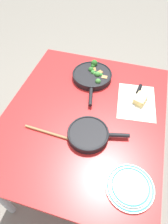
{
  "coord_description": "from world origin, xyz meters",
  "views": [
    {
      "loc": [
        -0.74,
        -0.22,
        1.71
      ],
      "look_at": [
        0.0,
        0.0,
        0.76
      ],
      "focal_mm": 32.0,
      "sensor_mm": 36.0,
      "label": 1
    }
  ],
  "objects_px": {
    "grater_knife": "(137,95)",
    "dinner_plate_stack": "(130,187)",
    "wooden_spoon": "(64,138)",
    "cheese_block": "(140,99)",
    "skillet_broccoli": "(93,75)",
    "skillet_eggs": "(89,134)"
  },
  "relations": [
    {
      "from": "cheese_block",
      "to": "skillet_broccoli",
      "type": "bearing_deg",
      "value": 69.47
    },
    {
      "from": "wooden_spoon",
      "to": "grater_knife",
      "type": "distance_m",
      "value": 0.57
    },
    {
      "from": "grater_knife",
      "to": "wooden_spoon",
      "type": "bearing_deg",
      "value": -28.96
    },
    {
      "from": "skillet_eggs",
      "to": "cheese_block",
      "type": "distance_m",
      "value": 0.43
    },
    {
      "from": "cheese_block",
      "to": "dinner_plate_stack",
      "type": "height_order",
      "value": "cheese_block"
    },
    {
      "from": "grater_knife",
      "to": "dinner_plate_stack",
      "type": "bearing_deg",
      "value": 12.84
    },
    {
      "from": "grater_knife",
      "to": "dinner_plate_stack",
      "type": "height_order",
      "value": "dinner_plate_stack"
    },
    {
      "from": "grater_knife",
      "to": "skillet_broccoli",
      "type": "bearing_deg",
      "value": -96.08
    },
    {
      "from": "grater_knife",
      "to": "cheese_block",
      "type": "height_order",
      "value": "cheese_block"
    },
    {
      "from": "wooden_spoon",
      "to": "cheese_block",
      "type": "relative_size",
      "value": 3.67
    },
    {
      "from": "skillet_eggs",
      "to": "skillet_broccoli",
      "type": "bearing_deg",
      "value": 89.02
    },
    {
      "from": "wooden_spoon",
      "to": "dinner_plate_stack",
      "type": "distance_m",
      "value": 0.43
    },
    {
      "from": "skillet_eggs",
      "to": "wooden_spoon",
      "type": "height_order",
      "value": "skillet_eggs"
    },
    {
      "from": "grater_knife",
      "to": "skillet_eggs",
      "type": "bearing_deg",
      "value": -20.27
    },
    {
      "from": "skillet_eggs",
      "to": "grater_knife",
      "type": "bearing_deg",
      "value": 47.58
    },
    {
      "from": "skillet_broccoli",
      "to": "wooden_spoon",
      "type": "height_order",
      "value": "skillet_broccoli"
    },
    {
      "from": "wooden_spoon",
      "to": "dinner_plate_stack",
      "type": "height_order",
      "value": "dinner_plate_stack"
    },
    {
      "from": "wooden_spoon",
      "to": "skillet_broccoli",
      "type": "bearing_deg",
      "value": 90.61
    },
    {
      "from": "skillet_eggs",
      "to": "dinner_plate_stack",
      "type": "distance_m",
      "value": 0.35
    },
    {
      "from": "dinner_plate_stack",
      "to": "wooden_spoon",
      "type": "bearing_deg",
      "value": 66.64
    },
    {
      "from": "skillet_broccoli",
      "to": "dinner_plate_stack",
      "type": "bearing_deg",
      "value": 15.1
    },
    {
      "from": "wooden_spoon",
      "to": "grater_knife",
      "type": "height_order",
      "value": "grater_knife"
    }
  ]
}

